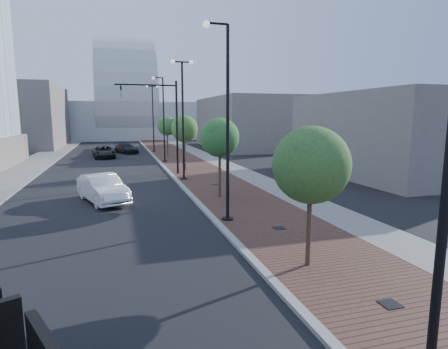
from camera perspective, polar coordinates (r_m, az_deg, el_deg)
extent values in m
plane|color=black|center=(9.33, 16.38, -24.26)|extent=(220.00, 220.00, 0.00)
cube|color=#4C2D23|center=(47.42, -6.59, 2.94)|extent=(7.00, 140.00, 0.12)
cube|color=slate|center=(47.94, -3.41, 3.05)|extent=(2.40, 140.00, 0.13)
cube|color=gray|center=(46.96, -10.81, 2.79)|extent=(0.30, 140.00, 0.14)
cube|color=slate|center=(47.54, -26.61, 2.05)|extent=(4.00, 140.00, 0.12)
imported|color=silver|center=(22.98, -18.34, -2.06)|extent=(3.32, 5.29, 1.65)
imported|color=black|center=(47.35, -18.14, 3.35)|extent=(3.01, 5.49, 1.46)
imported|color=black|center=(52.26, -14.90, 3.92)|extent=(3.59, 4.93, 1.33)
imported|color=black|center=(23.92, 11.29, -1.45)|extent=(0.66, 0.53, 1.56)
cylinder|color=black|center=(17.93, 0.57, -7.04)|extent=(0.56, 0.56, 0.20)
cylinder|color=black|center=(17.23, 0.59, 7.56)|extent=(0.16, 0.16, 9.00)
cylinder|color=black|center=(17.56, -1.07, 22.39)|extent=(1.00, 0.10, 0.10)
sphere|color=silver|center=(17.42, -2.79, 22.25)|extent=(0.32, 0.32, 0.32)
cylinder|color=black|center=(29.35, -6.23, -0.74)|extent=(0.56, 0.56, 0.20)
cylinder|color=black|center=(28.93, -6.38, 8.11)|extent=(0.16, 0.16, 9.00)
cylinder|color=black|center=(29.20, -6.54, 16.98)|extent=(1.40, 0.10, 0.10)
sphere|color=silver|center=(29.09, -7.96, 16.98)|extent=(0.32, 0.32, 0.32)
sphere|color=silver|center=(29.33, -5.14, 16.96)|extent=(0.32, 0.32, 0.32)
cylinder|color=black|center=(41.10, -9.17, 2.00)|extent=(0.56, 0.56, 0.20)
cylinder|color=black|center=(40.80, -9.33, 8.31)|extent=(0.16, 0.16, 9.00)
cylinder|color=black|center=(40.94, -10.21, 14.60)|extent=(1.00, 0.10, 0.10)
sphere|color=silver|center=(40.88, -10.93, 14.49)|extent=(0.32, 0.32, 0.32)
cylinder|color=black|center=(52.96, -10.80, 3.52)|extent=(0.56, 0.56, 0.20)
cylinder|color=black|center=(52.73, -10.94, 8.41)|extent=(0.16, 0.16, 9.00)
cylinder|color=black|center=(52.88, -11.09, 13.29)|extent=(1.40, 0.10, 0.10)
sphere|color=silver|center=(52.82, -11.87, 13.27)|extent=(0.32, 0.32, 0.32)
sphere|color=silver|center=(52.95, -10.32, 13.31)|extent=(0.32, 0.32, 0.32)
cylinder|color=black|center=(31.90, -7.30, 7.07)|extent=(0.18, 0.18, 8.00)
cylinder|color=black|center=(31.69, -12.03, 13.45)|extent=(5.00, 0.12, 0.12)
imported|color=black|center=(31.55, -15.70, 12.24)|extent=(0.16, 0.20, 1.00)
cylinder|color=#382619|center=(12.56, 13.06, -7.05)|extent=(0.16, 0.16, 3.27)
sphere|color=#2A541D|center=(12.18, 13.37, 1.44)|extent=(2.53, 2.53, 2.53)
sphere|color=#2A541D|center=(12.67, 14.24, 0.62)|extent=(1.77, 1.77, 1.77)
sphere|color=#2A541D|center=(11.73, 12.87, 2.78)|extent=(1.52, 1.52, 1.52)
cylinder|color=#382619|center=(22.55, -0.67, 0.64)|extent=(0.16, 0.16, 3.54)
sphere|color=#225C1F|center=(22.34, -0.68, 5.77)|extent=(2.39, 2.39, 2.39)
sphere|color=#225C1F|center=(22.76, 0.09, 5.20)|extent=(1.67, 1.67, 1.67)
sphere|color=#225C1F|center=(21.96, -1.23, 6.64)|extent=(1.43, 1.43, 1.43)
cylinder|color=#382619|center=(34.17, -6.10, 3.58)|extent=(0.16, 0.16, 3.68)
sphere|color=#346422|center=(34.04, -6.16, 7.10)|extent=(2.44, 2.44, 2.44)
sphere|color=#346422|center=(34.42, -5.58, 6.70)|extent=(1.71, 1.71, 1.71)
sphere|color=#346422|center=(33.68, -6.58, 7.70)|extent=(1.46, 1.46, 1.46)
cylinder|color=#382619|center=(46.00, -8.76, 4.89)|extent=(0.16, 0.16, 3.61)
sphere|color=#245A1E|center=(45.90, -8.83, 7.46)|extent=(2.35, 2.35, 2.35)
sphere|color=#245A1E|center=(46.25, -8.37, 7.16)|extent=(1.64, 1.64, 1.64)
sphere|color=#245A1E|center=(45.55, -9.16, 7.89)|extent=(1.41, 1.41, 1.41)
cube|color=#ABB1B5|center=(91.53, -14.91, 8.09)|extent=(50.00, 28.00, 8.00)
cube|color=slate|center=(68.30, -29.77, 7.82)|extent=(14.00, 20.00, 10.00)
cube|color=#65605B|center=(60.06, 3.63, 8.03)|extent=(12.00, 22.00, 8.00)
cube|color=#655F5B|center=(34.72, 24.05, 5.69)|extent=(10.00, 16.00, 7.00)
cube|color=black|center=(11.25, 24.39, -17.85)|extent=(0.50, 0.50, 0.02)
cube|color=black|center=(16.75, 8.55, -8.21)|extent=(0.50, 0.50, 0.02)
cube|color=black|center=(26.84, -1.31, -1.55)|extent=(0.50, 0.50, 0.02)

